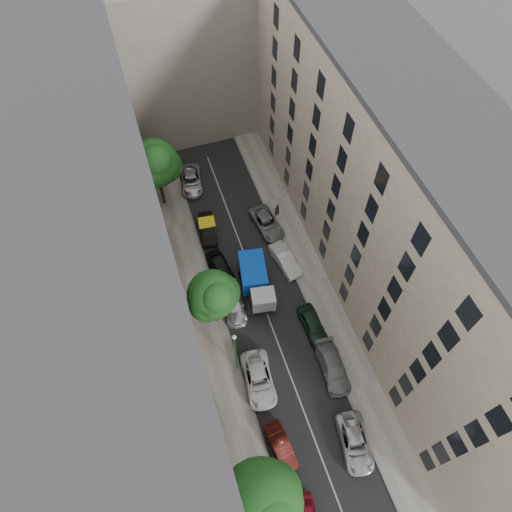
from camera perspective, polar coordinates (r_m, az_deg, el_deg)
name	(u,v)px	position (r m, az deg, el deg)	size (l,w,h in m)	color
ground	(261,297)	(44.04, 0.57, -5.16)	(120.00, 120.00, 0.00)	#4C4C49
road_surface	(261,297)	(44.03, 0.57, -5.16)	(8.00, 44.00, 0.02)	black
sidewalk_left	(205,313)	(43.45, -6.37, -7.09)	(3.00, 44.00, 0.15)	gray
sidewalk_right	(314,281)	(45.17, 7.21, -3.15)	(3.00, 44.00, 0.15)	gray
building_left	(120,275)	(35.09, -16.58, -2.24)	(8.00, 44.00, 20.00)	#494644
building_right	(388,202)	(39.19, 16.23, 6.45)	(8.00, 44.00, 20.00)	#C6B29A
building_endcap	(181,49)	(56.57, -9.31, 24.22)	(18.00, 12.00, 18.00)	gray
tarp_truck	(256,281)	(43.20, -0.03, -3.11)	(3.27, 6.21, 2.71)	black
car_left_1	(281,446)	(38.92, 3.16, -22.65)	(1.37, 3.93, 1.29)	#49120E
car_left_2	(259,379)	(40.11, 0.33, -15.17)	(2.40, 5.21, 1.45)	silver
car_left_3	(233,304)	(43.00, -2.89, -5.99)	(1.91, 4.69, 1.36)	silver
car_left_4	(221,268)	(44.91, -4.39, -1.55)	(1.77, 4.41, 1.50)	black
car_left_5	(208,229)	(47.82, -6.06, 3.40)	(1.50, 4.30, 1.42)	black
car_left_6	(191,180)	(52.45, -8.10, 9.35)	(2.25, 4.88, 1.35)	#B7B7BC
car_right_0	(355,443)	(39.66, 12.24, -21.87)	(2.25, 4.88, 1.36)	#B7B7BC
car_right_1	(333,367)	(40.99, 9.56, -13.56)	(2.04, 5.03, 1.46)	slate
car_right_2	(313,325)	(42.25, 7.15, -8.57)	(1.74, 4.32, 1.47)	black
car_right_3	(285,260)	(45.44, 3.66, -0.48)	(1.53, 4.40, 1.45)	silver
car_right_4	(267,223)	(48.06, 1.36, 4.14)	(2.26, 4.91, 1.36)	slate
tree_near	(263,504)	(33.68, 0.86, -28.62)	(5.82, 5.63, 8.10)	#382619
tree_mid	(214,296)	(38.75, -5.29, -5.01)	(4.75, 4.38, 7.13)	#382619
tree_far	(156,165)	(47.23, -12.38, 11.04)	(5.19, 4.91, 8.64)	#382619
lamp_post	(235,350)	(37.15, -2.60, -11.62)	(0.36, 0.36, 6.89)	#185524
pedestrian	(277,210)	(48.74, 2.63, 5.73)	(0.62, 0.41, 1.71)	black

